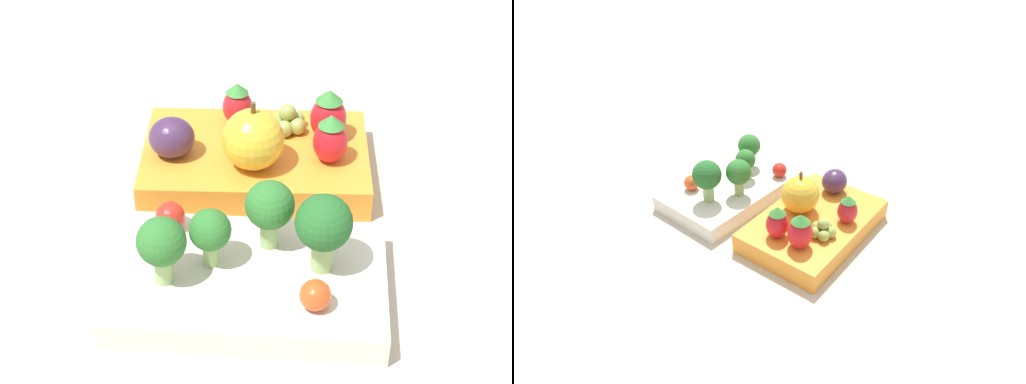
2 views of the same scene
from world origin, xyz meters
TOP-DOWN VIEW (x-y plane):
  - ground_plane at (0.00, 0.00)m, footprint 4.00×4.00m
  - bento_box_savoury at (-0.01, 0.07)m, footprint 0.21×0.14m
  - bento_box_fruit at (-0.01, -0.07)m, footprint 0.20×0.13m
  - broccoli_floret_0 at (-0.06, 0.07)m, footprint 0.04×0.04m
  - broccoli_floret_1 at (0.05, 0.08)m, footprint 0.03×0.03m
  - broccoli_floret_2 at (0.02, 0.06)m, footprint 0.03×0.03m
  - broccoli_floret_3 at (-0.02, 0.05)m, footprint 0.04×0.04m
  - cherry_tomato_0 at (0.05, 0.02)m, footprint 0.02×0.02m
  - cherry_tomato_1 at (-0.05, 0.11)m, footprint 0.02×0.02m
  - apple at (-0.01, -0.05)m, footprint 0.05×0.05m
  - strawberry_0 at (-0.08, -0.09)m, footprint 0.03×0.03m
  - strawberry_1 at (-0.00, -0.11)m, footprint 0.03×0.03m
  - strawberry_2 at (-0.08, -0.06)m, footprint 0.03×0.03m
  - plum at (0.05, -0.07)m, footprint 0.04×0.04m
  - grape_cluster at (-0.04, -0.10)m, footprint 0.03×0.03m

SIDE VIEW (x-z plane):
  - ground_plane at x=0.00m, z-range 0.00..0.00m
  - bento_box_savoury at x=-0.01m, z-range 0.00..0.02m
  - bento_box_fruit at x=-0.01m, z-range 0.00..0.03m
  - cherry_tomato_1 at x=-0.05m, z-range 0.02..0.05m
  - cherry_tomato_0 at x=0.05m, z-range 0.02..0.05m
  - grape_cluster at x=-0.04m, z-range 0.02..0.05m
  - plum at x=0.05m, z-range 0.03..0.06m
  - strawberry_1 at x=0.00m, z-range 0.03..0.07m
  - strawberry_2 at x=-0.08m, z-range 0.03..0.07m
  - strawberry_0 at x=-0.08m, z-range 0.03..0.07m
  - broccoli_floret_2 at x=0.02m, z-range 0.03..0.08m
  - apple at x=-0.01m, z-range 0.02..0.08m
  - broccoli_floret_1 at x=0.05m, z-range 0.03..0.08m
  - broccoli_floret_3 at x=-0.02m, z-range 0.03..0.09m
  - broccoli_floret_0 at x=-0.06m, z-range 0.03..0.09m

